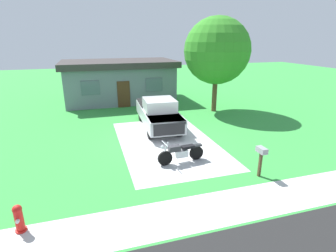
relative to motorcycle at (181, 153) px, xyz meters
name	(u,v)px	position (x,y,z in m)	size (l,w,h in m)	color
ground_plane	(167,143)	(0.09, 2.44, -0.47)	(80.00, 80.00, 0.00)	green
driveway_pad	(167,142)	(0.09, 2.44, -0.47)	(4.92, 8.27, 0.01)	beige
sidewalk_strip	(219,208)	(0.09, -3.56, -0.47)	(36.00, 1.80, 0.01)	silver
motorcycle	(181,153)	(0.00, 0.00, 0.00)	(2.21, 0.70, 1.09)	black
pickup_truck	(158,112)	(0.30, 5.12, 0.48)	(2.27, 5.71, 1.90)	black
fire_hydrant	(19,218)	(-5.95, -2.88, -0.05)	(0.32, 0.40, 0.87)	red
mailbox	(261,154)	(2.64, -2.11, 0.51)	(0.26, 0.48, 1.26)	#4C3823
shade_tree	(217,51)	(5.39, 7.63, 3.99)	(4.78, 4.78, 6.86)	brown
neighbor_house	(119,80)	(-1.05, 13.30, 1.32)	(9.60, 5.60, 3.50)	slate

